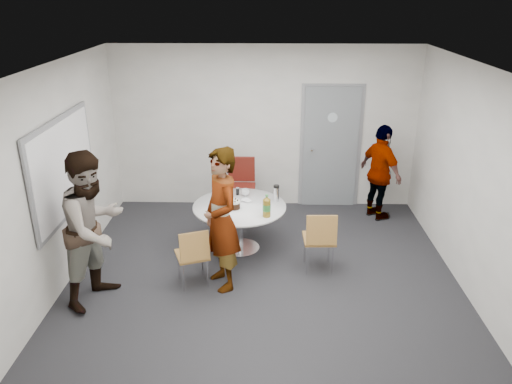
{
  "coord_description": "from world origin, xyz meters",
  "views": [
    {
      "loc": [
        0.03,
        -5.53,
        3.49
      ],
      "look_at": [
        -0.1,
        0.25,
        1.13
      ],
      "focal_mm": 35.0,
      "sensor_mm": 36.0,
      "label": 1
    }
  ],
  "objects_px": {
    "table": "(242,211)",
    "person_left": "(94,228)",
    "whiteboard": "(64,168)",
    "person_main": "(221,220)",
    "door": "(330,148)",
    "chair_near_right": "(320,236)",
    "chair_near_left": "(193,253)",
    "person_right": "(381,173)",
    "chair_far": "(241,180)"
  },
  "relations": [
    {
      "from": "table",
      "to": "person_left",
      "type": "relative_size",
      "value": 0.7
    },
    {
      "from": "whiteboard",
      "to": "person_main",
      "type": "relative_size",
      "value": 1.05
    },
    {
      "from": "door",
      "to": "chair_near_right",
      "type": "xyz_separation_m",
      "value": [
        -0.37,
        -2.25,
        -0.5
      ]
    },
    {
      "from": "table",
      "to": "person_main",
      "type": "height_order",
      "value": "person_main"
    },
    {
      "from": "person_left",
      "to": "person_main",
      "type": "bearing_deg",
      "value": -53.59
    },
    {
      "from": "whiteboard",
      "to": "chair_near_left",
      "type": "distance_m",
      "value": 1.9
    },
    {
      "from": "person_main",
      "to": "person_left",
      "type": "relative_size",
      "value": 0.97
    },
    {
      "from": "chair_near_right",
      "to": "person_main",
      "type": "bearing_deg",
      "value": -166.2
    },
    {
      "from": "whiteboard",
      "to": "person_left",
      "type": "relative_size",
      "value": 1.02
    },
    {
      "from": "whiteboard",
      "to": "person_main",
      "type": "xyz_separation_m",
      "value": [
        1.95,
        -0.31,
        -0.55
      ]
    },
    {
      "from": "chair_near_right",
      "to": "person_right",
      "type": "xyz_separation_m",
      "value": [
        1.11,
        1.72,
        0.26
      ]
    },
    {
      "from": "chair_near_left",
      "to": "person_right",
      "type": "xyz_separation_m",
      "value": [
        2.71,
        2.11,
        0.3
      ]
    },
    {
      "from": "door",
      "to": "person_left",
      "type": "height_order",
      "value": "door"
    },
    {
      "from": "person_left",
      "to": "person_right",
      "type": "bearing_deg",
      "value": -33.71
    },
    {
      "from": "door",
      "to": "person_main",
      "type": "bearing_deg",
      "value": -121.82
    },
    {
      "from": "table",
      "to": "chair_near_right",
      "type": "distance_m",
      "value": 1.2
    },
    {
      "from": "door",
      "to": "person_right",
      "type": "height_order",
      "value": "door"
    },
    {
      "from": "person_main",
      "to": "whiteboard",
      "type": "bearing_deg",
      "value": -125.3
    },
    {
      "from": "person_left",
      "to": "chair_far",
      "type": "bearing_deg",
      "value": -8.14
    },
    {
      "from": "chair_near_right",
      "to": "person_left",
      "type": "relative_size",
      "value": 0.46
    },
    {
      "from": "door",
      "to": "person_right",
      "type": "bearing_deg",
      "value": -35.47
    },
    {
      "from": "door",
      "to": "person_left",
      "type": "bearing_deg",
      "value": -136.48
    },
    {
      "from": "person_right",
      "to": "whiteboard",
      "type": "bearing_deg",
      "value": 84.55
    },
    {
      "from": "chair_near_right",
      "to": "chair_far",
      "type": "xyz_separation_m",
      "value": [
        -1.11,
        1.81,
        0.07
      ]
    },
    {
      "from": "chair_near_left",
      "to": "chair_far",
      "type": "relative_size",
      "value": 0.83
    },
    {
      "from": "person_main",
      "to": "chair_near_right",
      "type": "bearing_deg",
      "value": 79.0
    },
    {
      "from": "chair_near_left",
      "to": "person_left",
      "type": "distance_m",
      "value": 1.21
    },
    {
      "from": "person_right",
      "to": "table",
      "type": "bearing_deg",
      "value": 90.01
    },
    {
      "from": "door",
      "to": "whiteboard",
      "type": "distance_m",
      "value": 4.25
    },
    {
      "from": "chair_near_right",
      "to": "person_right",
      "type": "bearing_deg",
      "value": 55.47
    },
    {
      "from": "chair_near_right",
      "to": "table",
      "type": "bearing_deg",
      "value": 149.01
    },
    {
      "from": "chair_near_right",
      "to": "person_left",
      "type": "bearing_deg",
      "value": -167.99
    },
    {
      "from": "door",
      "to": "table",
      "type": "height_order",
      "value": "door"
    },
    {
      "from": "chair_near_left",
      "to": "chair_near_right",
      "type": "xyz_separation_m",
      "value": [
        1.6,
        0.4,
        0.04
      ]
    },
    {
      "from": "door",
      "to": "chair_far",
      "type": "relative_size",
      "value": 2.19
    },
    {
      "from": "chair_near_right",
      "to": "person_right",
      "type": "relative_size",
      "value": 0.55
    },
    {
      "from": "door",
      "to": "whiteboard",
      "type": "bearing_deg",
      "value": -147.34
    },
    {
      "from": "person_left",
      "to": "whiteboard",
      "type": "bearing_deg",
      "value": 64.1
    },
    {
      "from": "chair_far",
      "to": "table",
      "type": "bearing_deg",
      "value": 94.26
    },
    {
      "from": "door",
      "to": "chair_near_left",
      "type": "relative_size",
      "value": 2.66
    },
    {
      "from": "chair_near_right",
      "to": "person_left",
      "type": "height_order",
      "value": "person_left"
    },
    {
      "from": "chair_far",
      "to": "person_left",
      "type": "height_order",
      "value": "person_left"
    },
    {
      "from": "door",
      "to": "table",
      "type": "xyz_separation_m",
      "value": [
        -1.41,
        -1.66,
        -0.43
      ]
    },
    {
      "from": "chair_far",
      "to": "person_main",
      "type": "bearing_deg",
      "value": 87.64
    },
    {
      "from": "whiteboard",
      "to": "chair_near_right",
      "type": "relative_size",
      "value": 2.21
    },
    {
      "from": "door",
      "to": "whiteboard",
      "type": "xyz_separation_m",
      "value": [
        -3.56,
        -2.28,
        0.42
      ]
    },
    {
      "from": "chair_near_right",
      "to": "person_main",
      "type": "height_order",
      "value": "person_main"
    },
    {
      "from": "person_main",
      "to": "chair_far",
      "type": "bearing_deg",
      "value": 150.27
    },
    {
      "from": "chair_near_left",
      "to": "door",
      "type": "bearing_deg",
      "value": 33.04
    },
    {
      "from": "person_right",
      "to": "chair_near_right",
      "type": "bearing_deg",
      "value": 119.49
    }
  ]
}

